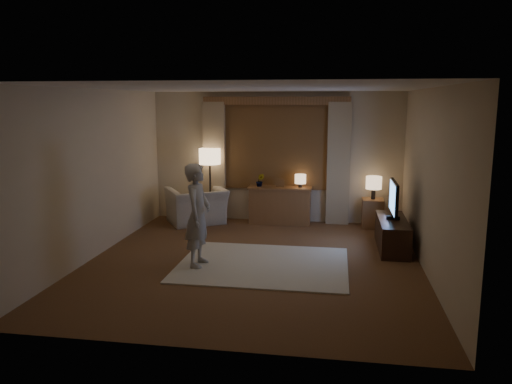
% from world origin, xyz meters
% --- Properties ---
extents(room, '(5.04, 5.54, 2.64)m').
position_xyz_m(room, '(0.00, 0.50, 1.33)').
color(room, brown).
rests_on(room, ground).
extents(rug, '(2.50, 2.00, 0.02)m').
position_xyz_m(rug, '(0.16, -0.12, 0.01)').
color(rug, beige).
rests_on(rug, floor).
extents(sideboard, '(1.20, 0.40, 0.70)m').
position_xyz_m(sideboard, '(0.12, 2.50, 0.35)').
color(sideboard, brown).
rests_on(sideboard, floor).
extents(picture_frame, '(0.16, 0.02, 0.20)m').
position_xyz_m(picture_frame, '(0.12, 2.50, 0.80)').
color(picture_frame, brown).
rests_on(picture_frame, sideboard).
extents(plant, '(0.17, 0.13, 0.30)m').
position_xyz_m(plant, '(-0.28, 2.50, 0.85)').
color(plant, '#999999').
rests_on(plant, sideboard).
extents(table_lamp_sideboard, '(0.22, 0.22, 0.30)m').
position_xyz_m(table_lamp_sideboard, '(0.52, 2.50, 0.90)').
color(table_lamp_sideboard, black).
rests_on(table_lamp_sideboard, sideboard).
extents(floor_lamp, '(0.43, 0.43, 1.48)m').
position_xyz_m(floor_lamp, '(-1.31, 2.50, 1.24)').
color(floor_lamp, black).
rests_on(floor_lamp, floor).
extents(armchair, '(1.43, 1.39, 0.71)m').
position_xyz_m(armchair, '(-1.52, 2.25, 0.35)').
color(armchair, beige).
rests_on(armchair, floor).
extents(side_table, '(0.40, 0.40, 0.56)m').
position_xyz_m(side_table, '(1.92, 2.45, 0.28)').
color(side_table, brown).
rests_on(side_table, floor).
extents(table_lamp_side, '(0.30, 0.30, 0.44)m').
position_xyz_m(table_lamp_side, '(1.92, 2.45, 0.87)').
color(table_lamp_side, black).
rests_on(table_lamp_side, side_table).
extents(tv_stand, '(0.45, 1.40, 0.50)m').
position_xyz_m(tv_stand, '(2.15, 1.06, 0.25)').
color(tv_stand, black).
rests_on(tv_stand, floor).
extents(tv, '(0.21, 0.88, 0.63)m').
position_xyz_m(tv, '(2.15, 1.06, 0.85)').
color(tv, black).
rests_on(tv, tv_stand).
extents(person, '(0.39, 0.57, 1.52)m').
position_xyz_m(person, '(-0.77, -0.31, 0.78)').
color(person, '#A49E98').
rests_on(person, rug).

